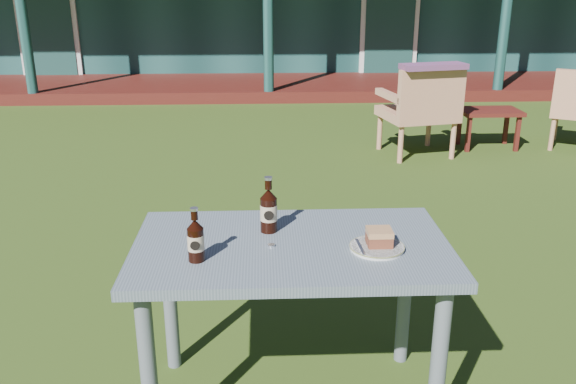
{
  "coord_description": "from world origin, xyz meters",
  "views": [
    {
      "loc": [
        -0.11,
        -3.71,
        1.67
      ],
      "look_at": [
        0.0,
        -1.3,
        0.82
      ],
      "focal_mm": 38.0,
      "sensor_mm": 36.0,
      "label": 1
    }
  ],
  "objects_px": {
    "cake_slice": "(379,237)",
    "plate": "(377,247)",
    "armchair_left": "(422,107)",
    "cafe_table": "(291,267)",
    "side_table": "(489,115)",
    "cola_bottle_near": "(269,210)",
    "cola_bottle_far": "(196,240)"
  },
  "relations": [
    {
      "from": "cafe_table",
      "to": "cake_slice",
      "type": "relative_size",
      "value": 13.04
    },
    {
      "from": "cake_slice",
      "to": "cola_bottle_far",
      "type": "distance_m",
      "value": 0.67
    },
    {
      "from": "side_table",
      "to": "armchair_left",
      "type": "bearing_deg",
      "value": -160.15
    },
    {
      "from": "armchair_left",
      "to": "cola_bottle_far",
      "type": "bearing_deg",
      "value": -115.34
    },
    {
      "from": "cake_slice",
      "to": "cola_bottle_far",
      "type": "bearing_deg",
      "value": -173.57
    },
    {
      "from": "cake_slice",
      "to": "armchair_left",
      "type": "bearing_deg",
      "value": 73.21
    },
    {
      "from": "plate",
      "to": "cake_slice",
      "type": "relative_size",
      "value": 2.22
    },
    {
      "from": "cola_bottle_near",
      "to": "side_table",
      "type": "relative_size",
      "value": 0.38
    },
    {
      "from": "cake_slice",
      "to": "cola_bottle_near",
      "type": "height_order",
      "value": "cola_bottle_near"
    },
    {
      "from": "cafe_table",
      "to": "cake_slice",
      "type": "xyz_separation_m",
      "value": [
        0.32,
        -0.06,
        0.15
      ]
    },
    {
      "from": "armchair_left",
      "to": "cake_slice",
      "type": "bearing_deg",
      "value": -106.79
    },
    {
      "from": "armchair_left",
      "to": "side_table",
      "type": "distance_m",
      "value": 0.84
    },
    {
      "from": "cola_bottle_near",
      "to": "cola_bottle_far",
      "type": "xyz_separation_m",
      "value": [
        -0.26,
        -0.25,
        -0.01
      ]
    },
    {
      "from": "plate",
      "to": "side_table",
      "type": "distance_m",
      "value": 4.42
    },
    {
      "from": "armchair_left",
      "to": "plate",
      "type": "bearing_deg",
      "value": -106.87
    },
    {
      "from": "side_table",
      "to": "cola_bottle_near",
      "type": "bearing_deg",
      "value": -121.28
    },
    {
      "from": "cola_bottle_near",
      "to": "armchair_left",
      "type": "distance_m",
      "value": 3.83
    },
    {
      "from": "cake_slice",
      "to": "armchair_left",
      "type": "height_order",
      "value": "armchair_left"
    },
    {
      "from": "plate",
      "to": "cola_bottle_near",
      "type": "bearing_deg",
      "value": 154.75
    },
    {
      "from": "cola_bottle_far",
      "to": "side_table",
      "type": "xyz_separation_m",
      "value": [
        2.56,
        4.04,
        -0.46
      ]
    },
    {
      "from": "cafe_table",
      "to": "side_table",
      "type": "relative_size",
      "value": 2.0
    },
    {
      "from": "cola_bottle_far",
      "to": "cola_bottle_near",
      "type": "bearing_deg",
      "value": 44.21
    },
    {
      "from": "plate",
      "to": "side_table",
      "type": "relative_size",
      "value": 0.34
    },
    {
      "from": "cola_bottle_near",
      "to": "plate",
      "type": "bearing_deg",
      "value": -25.25
    },
    {
      "from": "cake_slice",
      "to": "cola_bottle_near",
      "type": "relative_size",
      "value": 0.41
    },
    {
      "from": "cola_bottle_far",
      "to": "side_table",
      "type": "bearing_deg",
      "value": 57.63
    },
    {
      "from": "cola_bottle_far",
      "to": "side_table",
      "type": "distance_m",
      "value": 4.8
    },
    {
      "from": "cafe_table",
      "to": "armchair_left",
      "type": "distance_m",
      "value": 3.9
    },
    {
      "from": "cola_bottle_near",
      "to": "armchair_left",
      "type": "xyz_separation_m",
      "value": [
        1.52,
        3.5,
        -0.32
      ]
    },
    {
      "from": "cake_slice",
      "to": "plate",
      "type": "bearing_deg",
      "value": -131.42
    },
    {
      "from": "cola_bottle_near",
      "to": "armchair_left",
      "type": "height_order",
      "value": "cola_bottle_near"
    },
    {
      "from": "cafe_table",
      "to": "plate",
      "type": "distance_m",
      "value": 0.34
    }
  ]
}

